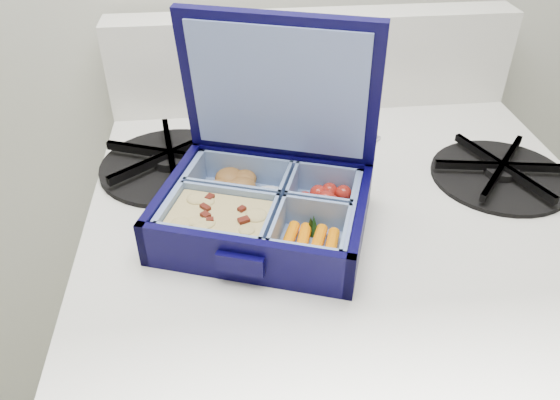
{
  "coord_description": "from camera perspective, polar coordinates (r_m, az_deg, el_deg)",
  "views": [
    {
      "loc": [
        -0.82,
        1.2,
        1.23
      ],
      "look_at": [
        -0.77,
        1.66,
        0.9
      ],
      "focal_mm": 35.0,
      "sensor_mm": 36.0,
      "label": 1
    }
  ],
  "objects": [
    {
      "name": "fork",
      "position": [
        0.69,
        5.84,
        3.83
      ],
      "size": [
        0.14,
        0.13,
        0.01
      ],
      "primitive_type": null,
      "rotation": [
        0.0,
        0.0,
        -0.8
      ],
      "color": "#AAA6BD",
      "rests_on": "stove"
    },
    {
      "name": "burner_grate",
      "position": [
        0.71,
        22.14,
        2.97
      ],
      "size": [
        0.19,
        0.19,
        0.02
      ],
      "primitive_type": "cylinder",
      "rotation": [
        0.0,
        0.0,
        -0.17
      ],
      "color": "black",
      "rests_on": "stove"
    },
    {
      "name": "bento_box",
      "position": [
        0.57,
        -1.72,
        -1.21
      ],
      "size": [
        0.25,
        0.22,
        0.05
      ],
      "primitive_type": null,
      "rotation": [
        0.0,
        0.0,
        -0.34
      ],
      "color": "black",
      "rests_on": "stove"
    },
    {
      "name": "burner_grate_rear",
      "position": [
        0.69,
        -11.29,
        4.1
      ],
      "size": [
        0.23,
        0.23,
        0.02
      ],
      "primitive_type": "cylinder",
      "rotation": [
        0.0,
        0.0,
        -0.39
      ],
      "color": "black",
      "rests_on": "stove"
    }
  ]
}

